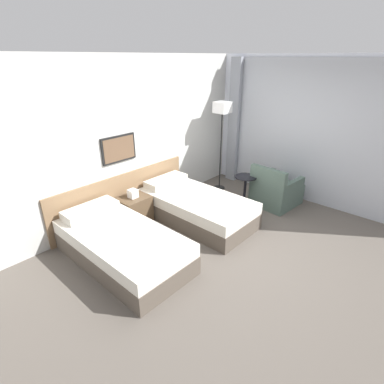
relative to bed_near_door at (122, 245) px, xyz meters
The scene contains 9 objects.
ground_plane 1.64m from the bed_near_door, 33.12° to the right, with size 16.00×16.00×0.00m, color #5B544C.
wall_headboard 1.99m from the bed_near_door, 38.25° to the left, with size 10.00×0.10×2.70m.
wall_window 3.98m from the bed_near_door, 16.34° to the right, with size 0.21×4.40×2.70m.
bed_near_door is the anchor object (origin of this frame).
bed_near_window 1.56m from the bed_near_door, ahead, with size 1.02×1.99×0.60m.
nightstand 1.06m from the bed_near_door, 42.75° to the left, with size 0.51×0.43×0.62m.
floor_lamp 3.29m from the bed_near_door, 10.32° to the left, with size 0.28×0.28×1.84m.
side_table 2.66m from the bed_near_door, ahead, with size 0.41×0.41×0.59m.
armchair 3.14m from the bed_near_door, 13.66° to the right, with size 0.87×0.79×0.82m.
Camera 1 is at (-3.29, -2.20, 2.65)m, focal length 28.00 mm.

